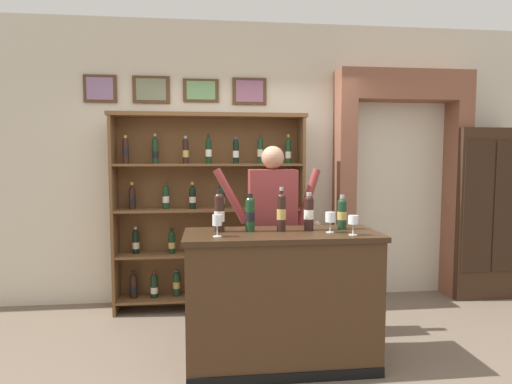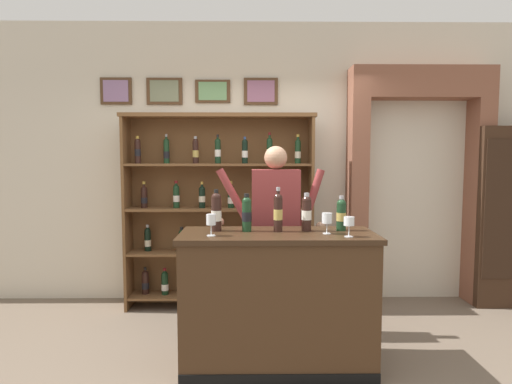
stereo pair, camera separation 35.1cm
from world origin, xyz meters
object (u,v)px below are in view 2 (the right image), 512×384
object	(u,v)px
tasting_counter	(277,300)
tasting_bottle_bianco	(247,213)
tasting_bottle_rosso	(307,212)
wine_shelf	(219,208)
tasting_bottle_grappa	(278,211)
tasting_bottle_chianti	(216,211)
wine_glass_left	(349,222)
tasting_bottle_prosecco	(341,214)
side_cabinet	(505,216)
shopkeeper	(275,219)
wine_glass_center	(327,219)
wine_glass_right	(211,220)

from	to	relation	value
tasting_counter	tasting_bottle_bianco	world-z (taller)	tasting_bottle_bianco
tasting_bottle_rosso	wine_shelf	bearing A→B (deg)	121.45
tasting_bottle_grappa	tasting_bottle_chianti	bearing A→B (deg)	176.32
tasting_bottle_chianti	wine_glass_left	xyz separation A→B (m)	(0.98, -0.26, -0.05)
tasting_bottle_prosecco	wine_glass_left	distance (m)	0.27
tasting_bottle_prosecco	wine_glass_left	bearing A→B (deg)	-90.17
side_cabinet	tasting_counter	bearing A→B (deg)	-151.61
wine_shelf	tasting_bottle_rosso	bearing A→B (deg)	-58.55
shopkeeper	tasting_bottle_chianti	distance (m)	0.71
wine_glass_left	wine_glass_center	size ratio (longest dim) A/B	0.93
shopkeeper	tasting_bottle_bianco	world-z (taller)	shopkeeper
shopkeeper	tasting_bottle_bianco	xyz separation A→B (m)	(-0.25, -0.51, 0.12)
tasting_counter	shopkeeper	distance (m)	0.79
wine_glass_right	wine_glass_left	distance (m)	1.00
shopkeeper	tasting_bottle_bianco	bearing A→B (deg)	-116.20
tasting_bottle_prosecco	wine_glass_right	bearing A→B (deg)	-167.76
side_cabinet	wine_glass_right	world-z (taller)	side_cabinet
tasting_bottle_prosecco	tasting_counter	bearing A→B (deg)	-169.71
tasting_bottle_chianti	tasting_counter	bearing A→B (deg)	-9.89
wine_shelf	tasting_counter	bearing A→B (deg)	-67.91
tasting_counter	side_cabinet	bearing A→B (deg)	28.39
wine_shelf	tasting_counter	world-z (taller)	wine_shelf
wine_shelf	side_cabinet	distance (m)	3.16
wine_glass_right	wine_glass_center	world-z (taller)	wine_glass_right
side_cabinet	tasting_bottle_rosso	distance (m)	2.74
tasting_bottle_bianco	tasting_bottle_grappa	bearing A→B (deg)	-3.33
wine_shelf	tasting_bottle_chianti	xyz separation A→B (m)	(0.07, -1.26, 0.13)
tasting_bottle_grappa	wine_glass_center	world-z (taller)	tasting_bottle_grappa
tasting_bottle_prosecco	tasting_bottle_chianti	bearing A→B (deg)	-179.47
wine_shelf	side_cabinet	world-z (taller)	wine_shelf
wine_glass_right	side_cabinet	bearing A→B (deg)	26.31
tasting_bottle_chianti	tasting_bottle_grappa	bearing A→B (deg)	-3.68
tasting_bottle_rosso	tasting_bottle_prosecco	distance (m)	0.28
side_cabinet	wine_glass_center	bearing A→B (deg)	-146.92
tasting_bottle_bianco	wine_glass_left	xyz separation A→B (m)	(0.74, -0.24, -0.04)
wine_shelf	shopkeeper	distance (m)	0.95
tasting_bottle_prosecco	wine_glass_center	distance (m)	0.20
shopkeeper	tasting_bottle_prosecco	xyz separation A→B (m)	(0.49, -0.49, 0.11)
wine_glass_center	tasting_counter	bearing A→B (deg)	172.15
wine_shelf	tasting_bottle_prosecco	distance (m)	1.63
side_cabinet	tasting_counter	world-z (taller)	side_cabinet
tasting_bottle_chianti	tasting_bottle_prosecco	size ratio (longest dim) A/B	1.19
wine_glass_left	wine_glass_center	world-z (taller)	wine_glass_center
tasting_bottle_prosecco	wine_shelf	bearing A→B (deg)	130.01
shopkeeper	tasting_bottle_prosecco	distance (m)	0.70
tasting_counter	wine_glass_left	xyz separation A→B (m)	(0.50, -0.18, 0.63)
tasting_counter	wine_glass_right	distance (m)	0.82
tasting_bottle_rosso	tasting_counter	bearing A→B (deg)	-161.65
shopkeeper	tasting_bottle_rosso	size ratio (longest dim) A/B	5.78
tasting_bottle_chianti	tasting_bottle_rosso	world-z (taller)	tasting_bottle_chianti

